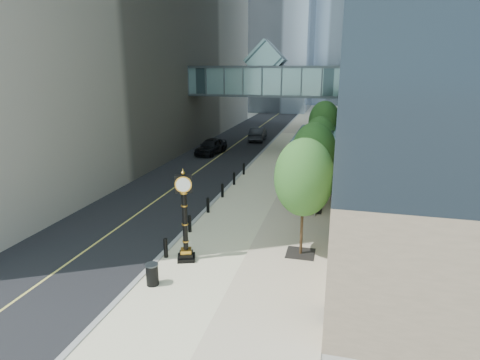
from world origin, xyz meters
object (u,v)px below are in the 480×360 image
(trash_bin, at_px, (152,275))
(car_far, at_px, (258,134))
(street_clock, at_px, (185,223))
(car_near, at_px, (211,146))
(pedestrian, at_px, (312,203))

(trash_bin, height_order, car_far, car_far)
(trash_bin, bearing_deg, car_far, 94.46)
(street_clock, distance_m, car_near, 24.35)
(street_clock, bearing_deg, car_near, 85.56)
(pedestrian, bearing_deg, street_clock, 50.98)
(trash_bin, distance_m, car_far, 35.31)
(street_clock, relative_size, trash_bin, 4.88)
(trash_bin, distance_m, car_near, 26.61)
(car_near, bearing_deg, street_clock, -67.28)
(car_near, bearing_deg, pedestrian, -46.22)
(pedestrian, relative_size, car_far, 0.35)
(pedestrian, distance_m, car_far, 26.73)
(street_clock, distance_m, car_far, 32.89)
(trash_bin, distance_m, pedestrian, 11.56)
(trash_bin, height_order, car_near, car_near)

